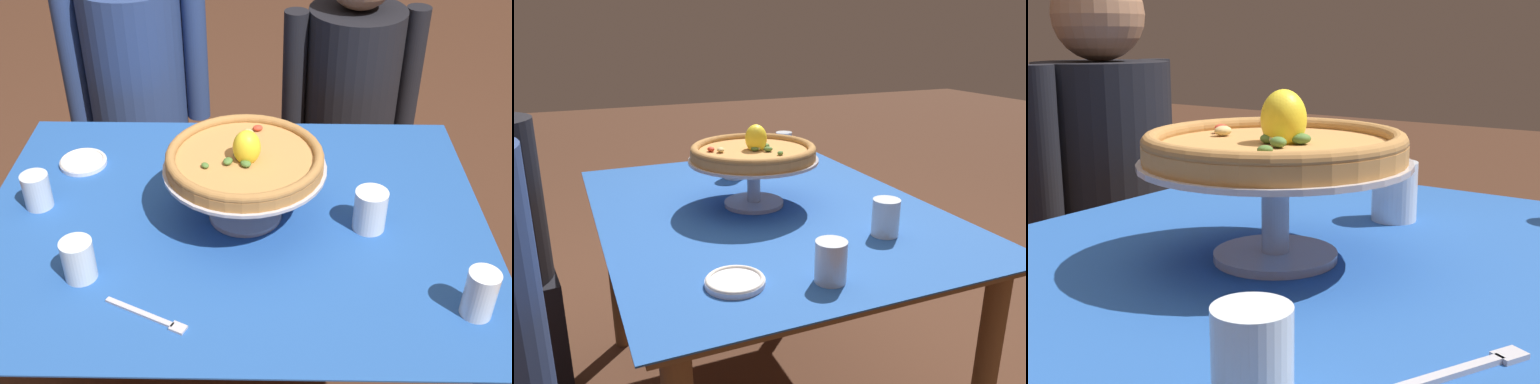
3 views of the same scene
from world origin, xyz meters
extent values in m
cylinder|color=brown|center=(-0.54, 0.39, 0.34)|extent=(0.06, 0.06, 0.68)
cylinder|color=brown|center=(0.54, 0.39, 0.34)|extent=(0.06, 0.06, 0.68)
cube|color=brown|center=(0.00, 0.00, 0.69)|extent=(1.19, 0.91, 0.02)
cube|color=#23519E|center=(0.00, 0.00, 0.71)|extent=(1.23, 0.95, 0.00)
cylinder|color=#B7B7C1|center=(0.03, 0.02, 0.72)|extent=(0.18, 0.18, 0.01)
cylinder|color=#B7B7C1|center=(0.03, 0.02, 0.78)|extent=(0.04, 0.04, 0.12)
cylinder|color=#B7B7C1|center=(0.03, 0.02, 0.85)|extent=(0.38, 0.38, 0.01)
cylinder|color=#BC8447|center=(0.03, 0.02, 0.87)|extent=(0.37, 0.37, 0.03)
torus|color=#A6743E|center=(0.03, 0.02, 0.88)|extent=(0.37, 0.37, 0.02)
ellipsoid|color=#C63D28|center=(0.06, 0.14, 0.89)|extent=(0.03, 0.03, 0.01)
ellipsoid|color=tan|center=(0.03, 0.12, 0.89)|extent=(0.03, 0.03, 0.01)
ellipsoid|color=beige|center=(0.02, 0.01, 0.89)|extent=(0.03, 0.02, 0.01)
ellipsoid|color=#4C7533|center=(0.01, 0.02, 0.89)|extent=(0.03, 0.03, 0.01)
ellipsoid|color=#4C7533|center=(-0.06, -0.03, 0.89)|extent=(0.03, 0.03, 0.01)
ellipsoid|color=#4C7533|center=(-0.01, -0.01, 0.89)|extent=(0.03, 0.03, 0.01)
ellipsoid|color=#996B42|center=(0.03, 0.02, 0.89)|extent=(0.03, 0.02, 0.01)
ellipsoid|color=#4C7533|center=(0.03, -0.02, 0.89)|extent=(0.03, 0.03, 0.01)
ellipsoid|color=#4C7533|center=(0.04, 0.00, 0.88)|extent=(0.02, 0.02, 0.01)
ellipsoid|color=yellow|center=(0.03, 0.01, 0.91)|extent=(0.09, 0.09, 0.08)
cylinder|color=white|center=(0.51, -0.30, 0.76)|extent=(0.06, 0.06, 0.11)
cylinder|color=silver|center=(0.51, -0.30, 0.73)|extent=(0.06, 0.06, 0.04)
cylinder|color=white|center=(0.32, -0.02, 0.76)|extent=(0.08, 0.08, 0.10)
cylinder|color=silver|center=(0.32, -0.02, 0.73)|extent=(0.07, 0.07, 0.05)
cylinder|color=silver|center=(-0.49, 0.05, 0.76)|extent=(0.07, 0.07, 0.09)
cylinder|color=silver|center=(-0.49, 0.05, 0.73)|extent=(0.06, 0.06, 0.04)
cylinder|color=silver|center=(-0.32, -0.21, 0.76)|extent=(0.07, 0.07, 0.10)
cylinder|color=silver|center=(-0.32, -0.21, 0.74)|extent=(0.06, 0.06, 0.05)
cylinder|color=white|center=(-0.42, 0.24, 0.72)|extent=(0.13, 0.13, 0.01)
torus|color=silver|center=(-0.42, 0.24, 0.72)|extent=(0.13, 0.13, 0.01)
cube|color=#B7B7C1|center=(-0.18, -0.31, 0.71)|extent=(0.15, 0.08, 0.01)
cube|color=#B7B7C1|center=(-0.09, -0.36, 0.71)|extent=(0.04, 0.04, 0.01)
cube|color=maroon|center=(-0.37, 0.77, 0.24)|extent=(0.31, 0.35, 0.48)
cylinder|color=navy|center=(-0.37, 0.77, 0.75)|extent=(0.37, 0.37, 0.56)
cylinder|color=navy|center=(-0.57, 0.75, 0.80)|extent=(0.08, 0.08, 0.47)
cylinder|color=navy|center=(-0.16, 0.79, 0.80)|extent=(0.08, 0.08, 0.47)
cube|color=black|center=(0.37, 0.76, 0.22)|extent=(0.31, 0.35, 0.44)
cylinder|color=black|center=(0.37, 0.76, 0.70)|extent=(0.35, 0.35, 0.52)
cylinder|color=black|center=(0.17, 0.74, 0.74)|extent=(0.08, 0.08, 0.44)
cylinder|color=black|center=(0.56, 0.78, 0.74)|extent=(0.08, 0.08, 0.44)
camera|label=1|loc=(0.08, -1.23, 1.68)|focal=45.13mm
camera|label=2|loc=(-1.33, 0.55, 1.22)|focal=35.70mm
camera|label=3|loc=(-0.75, -0.54, 1.02)|focal=48.80mm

